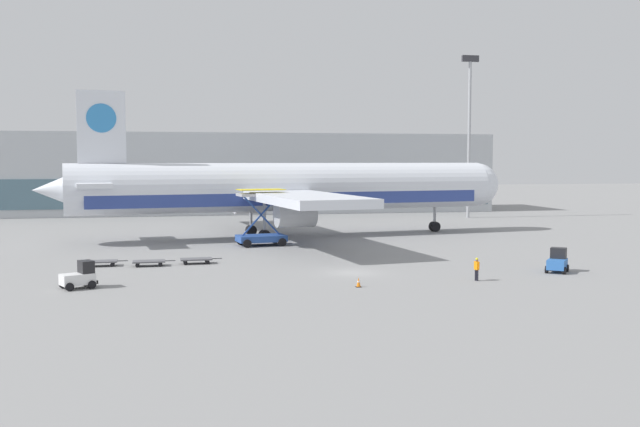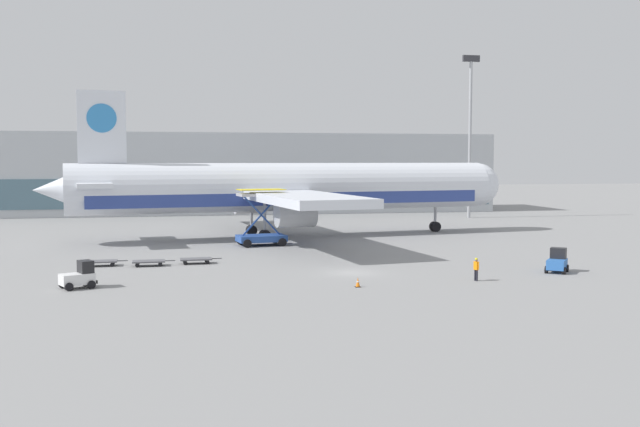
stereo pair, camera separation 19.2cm
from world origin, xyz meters
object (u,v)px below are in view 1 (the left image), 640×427
(airplane_main, at_px, (284,189))
(ground_crew_near, at_px, (477,267))
(traffic_cone_near, at_px, (359,282))
(light_mast, at_px, (469,125))
(baggage_tug_foreground, at_px, (80,276))
(scissor_lift_loader, at_px, (261,225))
(baggage_tug_mid, at_px, (557,262))
(baggage_dolly_second, at_px, (149,262))
(baggage_dolly_third, at_px, (196,259))
(baggage_dolly_lead, at_px, (101,262))

(airplane_main, xyz_separation_m, ground_crew_near, (10.03, -34.02, -4.78))
(ground_crew_near, bearing_deg, traffic_cone_near, -105.20)
(light_mast, xyz_separation_m, baggage_tug_foreground, (-53.28, -54.74, -14.04))
(airplane_main, height_order, ground_crew_near, airplane_main)
(scissor_lift_loader, distance_m, baggage_tug_mid, 32.24)
(airplane_main, distance_m, baggage_tug_mid, 36.66)
(baggage_dolly_second, bearing_deg, airplane_main, 52.42)
(scissor_lift_loader, bearing_deg, baggage_tug_mid, -54.89)
(baggage_tug_mid, distance_m, baggage_dolly_second, 35.11)
(airplane_main, bearing_deg, ground_crew_near, -81.95)
(airplane_main, distance_m, traffic_cone_near, 35.36)
(baggage_dolly_third, relative_size, ground_crew_near, 2.07)
(baggage_tug_mid, bearing_deg, ground_crew_near, 145.84)
(baggage_dolly_second, bearing_deg, baggage_tug_mid, -18.69)
(baggage_dolly_lead, bearing_deg, baggage_dolly_second, -12.35)
(scissor_lift_loader, distance_m, baggage_tug_foreground, 28.45)
(light_mast, height_order, scissor_lift_loader, light_mast)
(ground_crew_near, xyz_separation_m, traffic_cone_near, (-9.67, -0.90, -0.71))
(airplane_main, xyz_separation_m, baggage_dolly_third, (-11.06, -20.54, -5.45))
(ground_crew_near, bearing_deg, light_mast, 137.14)
(airplane_main, xyz_separation_m, traffic_cone_near, (0.37, -34.93, -5.49))
(scissor_lift_loader, bearing_deg, baggage_dolly_second, -139.20)
(scissor_lift_loader, distance_m, traffic_cone_near, 27.36)
(baggage_dolly_second, bearing_deg, baggage_dolly_lead, 167.65)
(light_mast, relative_size, ground_crew_near, 14.50)
(light_mast, relative_size, airplane_main, 0.45)
(baggage_tug_foreground, xyz_separation_m, baggage_dolly_third, (8.64, 10.91, -0.49))
(baggage_tug_mid, height_order, traffic_cone_near, baggage_tug_mid)
(baggage_dolly_lead, distance_m, baggage_dolly_third, 8.28)
(light_mast, relative_size, baggage_dolly_second, 7.00)
(traffic_cone_near, bearing_deg, ground_crew_near, 5.33)
(baggage_dolly_lead, xyz_separation_m, baggage_dolly_third, (8.28, -0.11, 0.00))
(baggage_dolly_second, relative_size, traffic_cone_near, 5.18)
(light_mast, xyz_separation_m, scissor_lift_loader, (-37.33, -31.24, -12.62))
(baggage_tug_foreground, xyz_separation_m, baggage_dolly_lead, (0.36, 11.02, -0.49))
(light_mast, height_order, airplane_main, light_mast)
(light_mast, bearing_deg, airplane_main, -145.25)
(baggage_tug_foreground, bearing_deg, baggage_dolly_second, 40.67)
(baggage_tug_mid, height_order, baggage_dolly_second, baggage_tug_mid)
(airplane_main, height_order, baggage_dolly_second, airplane_main)
(baggage_dolly_lead, bearing_deg, baggage_tug_mid, -18.01)
(baggage_tug_foreground, bearing_deg, traffic_cone_near, -35.41)
(baggage_tug_foreground, xyz_separation_m, baggage_tug_mid, (38.12, 0.14, 0.00))
(airplane_main, xyz_separation_m, baggage_tug_mid, (18.42, -31.31, -4.96))
(baggage_dolly_second, relative_size, baggage_dolly_third, 1.00)
(airplane_main, xyz_separation_m, baggage_dolly_second, (-15.19, -21.19, -5.45))
(baggage_dolly_lead, bearing_deg, traffic_cone_near, -38.27)
(ground_crew_near, relative_size, traffic_cone_near, 2.50)
(baggage_tug_foreground, distance_m, baggage_dolly_second, 11.22)
(airplane_main, height_order, baggage_tug_mid, airplane_main)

